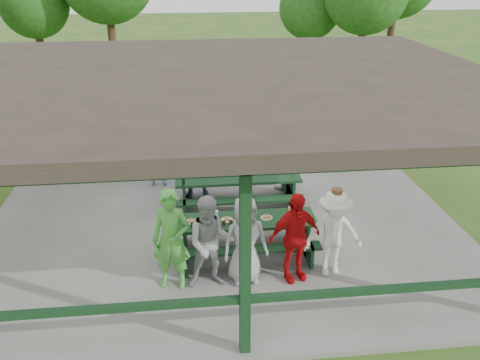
{
  "coord_description": "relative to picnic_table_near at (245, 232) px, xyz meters",
  "views": [
    {
      "loc": [
        -0.71,
        -9.53,
        5.38
      ],
      "look_at": [
        0.32,
        -0.3,
        1.26
      ],
      "focal_mm": 38.0,
      "sensor_mm": 36.0,
      "label": 1
    }
  ],
  "objects": [
    {
      "name": "farm_trailer",
      "position": [
        -2.55,
        9.62,
        0.09
      ],
      "size": [
        3.89,
        2.0,
        1.35
      ],
      "rotation": [
        0.0,
        0.0,
        -0.13
      ],
      "color": "navy",
      "rests_on": "ground"
    },
    {
      "name": "pavilion_structure",
      "position": [
        -0.33,
        1.2,
        2.59
      ],
      "size": [
        10.6,
        8.6,
        3.24
      ],
      "color": "black",
      "rests_on": "concrete_slab"
    },
    {
      "name": "ground",
      "position": [
        -0.33,
        1.2,
        -0.58
      ],
      "size": [
        90.0,
        90.0,
        0.0
      ],
      "primitive_type": "plane",
      "color": "#315119",
      "rests_on": "ground"
    },
    {
      "name": "tree_mid",
      "position": [
        5.05,
        16.24,
        2.51
      ],
      "size": [
        2.92,
        2.92,
        4.57
      ],
      "color": "black",
      "rests_on": "ground"
    },
    {
      "name": "picnic_table_near",
      "position": [
        0.0,
        0.0,
        0.0
      ],
      "size": [
        2.65,
        1.39,
        0.75
      ],
      "color": "black",
      "rests_on": "concrete_slab"
    },
    {
      "name": "tree_far_left",
      "position": [
        -7.68,
        17.08,
        2.77
      ],
      "size": [
        3.17,
        3.17,
        4.95
      ],
      "color": "black",
      "rests_on": "ground"
    },
    {
      "name": "picnic_table_far",
      "position": [
        0.08,
        2.0,
        0.0
      ],
      "size": [
        2.79,
        1.39,
        0.75
      ],
      "color": "black",
      "rests_on": "concrete_slab"
    },
    {
      "name": "contestant_red",
      "position": [
        0.74,
        -0.89,
        0.35
      ],
      "size": [
        1.04,
        0.65,
        1.66
      ],
      "primitive_type": "imported",
      "rotation": [
        0.0,
        0.0,
        0.27
      ],
      "color": "#BC0C0F",
      "rests_on": "concrete_slab"
    },
    {
      "name": "contestant_grey_left",
      "position": [
        -0.7,
        -0.93,
        0.37
      ],
      "size": [
        0.84,
        0.67,
        1.69
      ],
      "primitive_type": "imported",
      "rotation": [
        0.0,
        0.0,
        0.03
      ],
      "color": "#98989B",
      "rests_on": "concrete_slab"
    },
    {
      "name": "concrete_slab",
      "position": [
        -0.33,
        1.2,
        -0.53
      ],
      "size": [
        10.0,
        8.0,
        0.1
      ],
      "primitive_type": "cube",
      "color": "slate",
      "rests_on": "ground"
    },
    {
      "name": "contestant_grey_mid",
      "position": [
        -0.11,
        -0.85,
        0.33
      ],
      "size": [
        0.85,
        0.61,
        1.61
      ],
      "primitive_type": "imported",
      "rotation": [
        0.0,
        0.0,
        0.14
      ],
      "color": "#9A9A9C",
      "rests_on": "concrete_slab"
    },
    {
      "name": "spectator_lblue",
      "position": [
        -0.84,
        2.74,
        0.34
      ],
      "size": [
        1.57,
        0.78,
        1.63
      ],
      "primitive_type": "imported",
      "rotation": [
        0.0,
        0.0,
        3.35
      ],
      "color": "#8598CD",
      "rests_on": "concrete_slab"
    },
    {
      "name": "spectator_blue",
      "position": [
        -1.78,
        3.43,
        0.32
      ],
      "size": [
        0.61,
        0.42,
        1.6
      ],
      "primitive_type": "imported",
      "rotation": [
        0.0,
        0.0,
        3.07
      ],
      "color": "teal",
      "rests_on": "concrete_slab"
    },
    {
      "name": "spectator_grey",
      "position": [
        1.29,
        2.9,
        0.31
      ],
      "size": [
        0.88,
        0.76,
        1.56
      ],
      "primitive_type": "imported",
      "rotation": [
        0.0,
        0.0,
        3.39
      ],
      "color": "gray",
      "rests_on": "concrete_slab"
    },
    {
      "name": "table_setting",
      "position": [
        0.08,
        0.02,
        0.31
      ],
      "size": [
        2.3,
        0.45,
        0.1
      ],
      "color": "white",
      "rests_on": "picnic_table_near"
    },
    {
      "name": "contestant_white_fedora",
      "position": [
        1.45,
        -0.82,
        0.34
      ],
      "size": [
        1.07,
        0.64,
        1.67
      ],
      "rotation": [
        0.0,
        0.0,
        -0.04
      ],
      "color": "silver",
      "rests_on": "concrete_slab"
    },
    {
      "name": "contestant_green",
      "position": [
        -1.36,
        -0.87,
        0.43
      ],
      "size": [
        0.73,
        0.55,
        1.8
      ],
      "primitive_type": "imported",
      "rotation": [
        0.0,
        0.0,
        -0.19
      ],
      "color": "green",
      "rests_on": "concrete_slab"
    },
    {
      "name": "pickup_truck",
      "position": [
        1.87,
        8.5,
        0.22
      ],
      "size": [
        6.21,
        4.0,
        1.59
      ],
      "primitive_type": "imported",
      "rotation": [
        0.0,
        0.0,
        1.32
      ],
      "color": "silver",
      "rests_on": "ground"
    }
  ]
}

